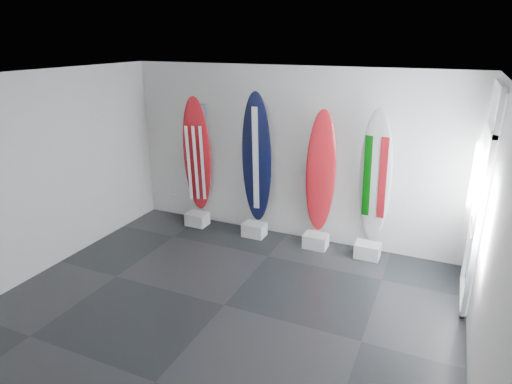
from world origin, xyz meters
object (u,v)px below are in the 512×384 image
at_px(surfboard_swiss, 321,173).
at_px(surfboard_navy, 257,159).
at_px(surfboard_usa, 197,156).
at_px(surfboard_italy, 375,178).

bearing_deg(surfboard_swiss, surfboard_navy, 163.78).
xyz_separation_m(surfboard_usa, surfboard_navy, (1.21, 0.00, 0.07)).
bearing_deg(surfboard_swiss, surfboard_italy, -16.22).
bearing_deg(surfboard_usa, surfboard_navy, -20.36).
distance_m(surfboard_navy, surfboard_italy, 2.04).
height_order(surfboard_navy, surfboard_swiss, surfboard_navy).
relative_size(surfboard_navy, surfboard_italy, 1.06).
xyz_separation_m(surfboard_usa, surfboard_swiss, (2.36, 0.00, -0.04)).
bearing_deg(surfboard_swiss, surfboard_usa, 163.78).
xyz_separation_m(surfboard_swiss, surfboard_italy, (0.88, 0.00, 0.04)).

